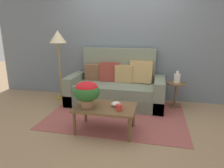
% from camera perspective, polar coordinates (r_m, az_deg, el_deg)
% --- Properties ---
extents(ground_plane, '(14.00, 14.00, 0.00)m').
position_cam_1_polar(ground_plane, '(3.74, 0.99, -9.39)').
color(ground_plane, '#997A56').
extents(wall_back, '(6.40, 0.12, 2.99)m').
position_cam_1_polar(wall_back, '(4.59, 4.27, 14.41)').
color(wall_back, slate).
rests_on(wall_back, ground).
extents(area_rug, '(2.48, 1.77, 0.01)m').
position_cam_1_polar(area_rug, '(3.84, 1.32, -8.68)').
color(area_rug, '#994C47').
rests_on(area_rug, ground).
extents(couch, '(2.01, 0.91, 1.17)m').
position_cam_1_polar(couch, '(4.32, 1.24, -0.98)').
color(couch, '#626B59').
rests_on(couch, ground).
extents(coffee_table, '(0.94, 0.58, 0.41)m').
position_cam_1_polar(coffee_table, '(3.14, -1.95, -7.20)').
color(coffee_table, brown).
rests_on(coffee_table, ground).
extents(side_table, '(0.37, 0.37, 0.53)m').
position_cam_1_polar(side_table, '(4.28, 17.64, -1.72)').
color(side_table, brown).
rests_on(side_table, ground).
extents(floor_lamp, '(0.37, 0.37, 1.55)m').
position_cam_1_polar(floor_lamp, '(4.63, -15.05, 11.50)').
color(floor_lamp, olive).
rests_on(floor_lamp, ground).
extents(potted_plant, '(0.40, 0.40, 0.39)m').
position_cam_1_polar(potted_plant, '(3.06, -7.19, -2.10)').
color(potted_plant, '#A36B4C').
rests_on(potted_plant, coffee_table).
extents(coffee_mug, '(0.13, 0.09, 0.09)m').
position_cam_1_polar(coffee_mug, '(2.96, 2.03, -6.66)').
color(coffee_mug, red).
rests_on(coffee_mug, coffee_table).
extents(snack_bowl, '(0.15, 0.15, 0.07)m').
position_cam_1_polar(snack_bowl, '(3.11, 1.14, -5.66)').
color(snack_bowl, silver).
rests_on(snack_bowl, coffee_table).
extents(table_vase, '(0.12, 0.12, 0.24)m').
position_cam_1_polar(table_vase, '(4.21, 17.98, 1.64)').
color(table_vase, silver).
rests_on(table_vase, side_table).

